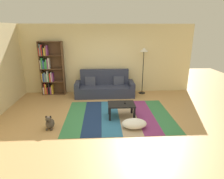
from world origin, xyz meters
TOP-DOWN VIEW (x-y plane):
  - ground_plane at (0.00, 0.00)m, footprint 14.00×14.00m
  - back_wall at (0.00, 2.55)m, footprint 6.80×0.10m
  - rug at (0.25, 0.13)m, footprint 3.15×2.37m
  - couch at (-0.14, 2.02)m, footprint 2.26×0.80m
  - bookshelf at (-2.28, 2.30)m, footprint 0.90×0.28m
  - coffee_table at (0.31, 0.06)m, footprint 0.78×0.54m
  - pouf at (0.59, -0.63)m, footprint 0.66×0.45m
  - dog at (-1.63, -0.53)m, footprint 0.22×0.35m
  - standing_lamp at (1.38, 2.19)m, footprint 0.32×0.32m
  - tv_remote at (0.42, 0.12)m, footprint 0.06×0.15m

SIDE VIEW (x-z plane):
  - ground_plane at x=0.00m, z-range 0.00..0.00m
  - rug at x=0.25m, z-range 0.00..0.01m
  - pouf at x=0.59m, z-range 0.01..0.25m
  - dog at x=-1.63m, z-range -0.04..0.36m
  - couch at x=-0.14m, z-range -0.16..0.84m
  - coffee_table at x=0.31m, z-range 0.14..0.55m
  - tv_remote at x=0.42m, z-range 0.42..0.44m
  - bookshelf at x=-2.28m, z-range -0.06..2.02m
  - back_wall at x=0.00m, z-range 0.00..2.70m
  - standing_lamp at x=1.38m, z-range 0.61..2.44m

